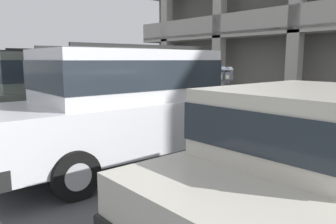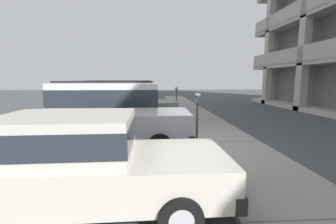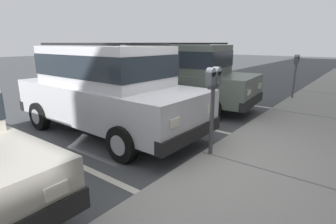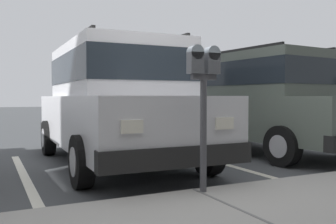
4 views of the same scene
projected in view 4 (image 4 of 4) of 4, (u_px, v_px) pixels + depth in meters
The scene contains 5 objects.
ground_plane at pixel (184, 200), 4.24m from camera, with size 80.00×80.00×0.10m.
parking_stall_lines at pixel (28, 183), 4.83m from camera, with size 12.44×4.80×0.01m.
silver_suv at pixel (116, 99), 6.25m from camera, with size 2.06×4.80×2.03m.
red_sedan at pixel (257, 98), 7.69m from camera, with size 2.33×4.94×2.03m.
parking_meter_near at pixel (204, 83), 3.89m from camera, with size 0.35×0.12×1.53m.
Camera 4 is at (2.00, 3.70, 1.12)m, focal length 40.00 mm.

